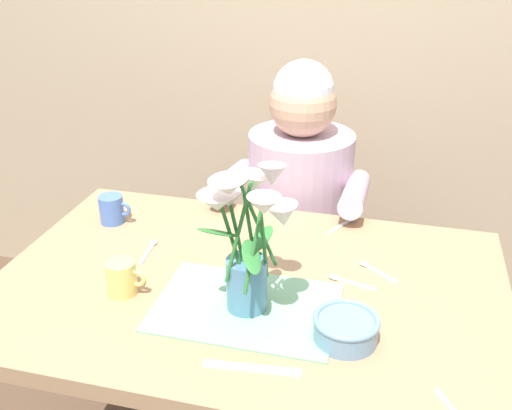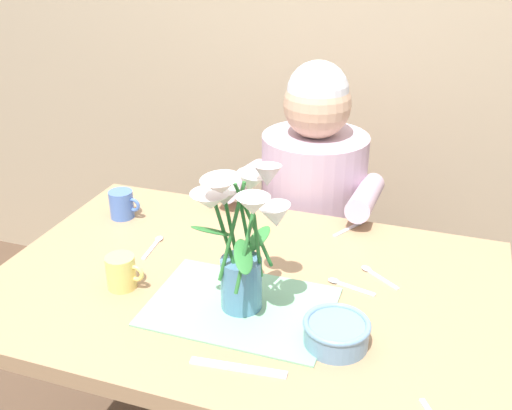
{
  "view_description": "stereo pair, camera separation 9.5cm",
  "coord_description": "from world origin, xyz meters",
  "px_view_note": "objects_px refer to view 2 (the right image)",
  "views": [
    {
      "loc": [
        0.31,
        -1.13,
        1.51
      ],
      "look_at": [
        0.01,
        0.05,
        0.92
      ],
      "focal_mm": 41.32,
      "sensor_mm": 36.0,
      "label": 1
    },
    {
      "loc": [
        0.4,
        -1.1,
        1.51
      ],
      "look_at": [
        0.01,
        0.05,
        0.92
      ],
      "focal_mm": 41.32,
      "sensor_mm": 36.0,
      "label": 2
    }
  ],
  "objects_px": {
    "dinner_knife": "(238,368)",
    "seated_person": "(311,231)",
    "flower_vase": "(241,236)",
    "ceramic_bowl": "(336,332)",
    "ceramic_mug": "(122,272)",
    "coffee_cup": "(122,204)"
  },
  "relations": [
    {
      "from": "seated_person",
      "to": "ceramic_mug",
      "type": "distance_m",
      "value": 0.81
    },
    {
      "from": "ceramic_mug",
      "to": "coffee_cup",
      "type": "xyz_separation_m",
      "value": [
        -0.18,
        0.31,
        0.0
      ]
    },
    {
      "from": "seated_person",
      "to": "ceramic_mug",
      "type": "bearing_deg",
      "value": -112.19
    },
    {
      "from": "seated_person",
      "to": "ceramic_bowl",
      "type": "height_order",
      "value": "seated_person"
    },
    {
      "from": "seated_person",
      "to": "coffee_cup",
      "type": "xyz_separation_m",
      "value": [
        -0.46,
        -0.41,
        0.22
      ]
    },
    {
      "from": "seated_person",
      "to": "flower_vase",
      "type": "relative_size",
      "value": 3.38
    },
    {
      "from": "seated_person",
      "to": "ceramic_bowl",
      "type": "distance_m",
      "value": 0.83
    },
    {
      "from": "seated_person",
      "to": "flower_vase",
      "type": "height_order",
      "value": "seated_person"
    },
    {
      "from": "seated_person",
      "to": "dinner_knife",
      "type": "relative_size",
      "value": 5.97
    },
    {
      "from": "ceramic_mug",
      "to": "coffee_cup",
      "type": "distance_m",
      "value": 0.36
    },
    {
      "from": "seated_person",
      "to": "dinner_knife",
      "type": "height_order",
      "value": "seated_person"
    },
    {
      "from": "dinner_knife",
      "to": "coffee_cup",
      "type": "bearing_deg",
      "value": 131.62
    },
    {
      "from": "ceramic_bowl",
      "to": "coffee_cup",
      "type": "bearing_deg",
      "value": 152.79
    },
    {
      "from": "ceramic_mug",
      "to": "coffee_cup",
      "type": "relative_size",
      "value": 1.0
    },
    {
      "from": "flower_vase",
      "to": "coffee_cup",
      "type": "relative_size",
      "value": 3.61
    },
    {
      "from": "dinner_knife",
      "to": "coffee_cup",
      "type": "xyz_separation_m",
      "value": [
        -0.53,
        0.49,
        0.04
      ]
    },
    {
      "from": "ceramic_bowl",
      "to": "dinner_knife",
      "type": "distance_m",
      "value": 0.21
    },
    {
      "from": "ceramic_bowl",
      "to": "coffee_cup",
      "type": "distance_m",
      "value": 0.78
    },
    {
      "from": "ceramic_bowl",
      "to": "dinner_knife",
      "type": "bearing_deg",
      "value": -140.77
    },
    {
      "from": "dinner_knife",
      "to": "seated_person",
      "type": "bearing_deg",
      "value": 88.82
    },
    {
      "from": "ceramic_bowl",
      "to": "seated_person",
      "type": "bearing_deg",
      "value": 107.01
    },
    {
      "from": "coffee_cup",
      "to": "ceramic_mug",
      "type": "bearing_deg",
      "value": -59.69
    }
  ]
}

